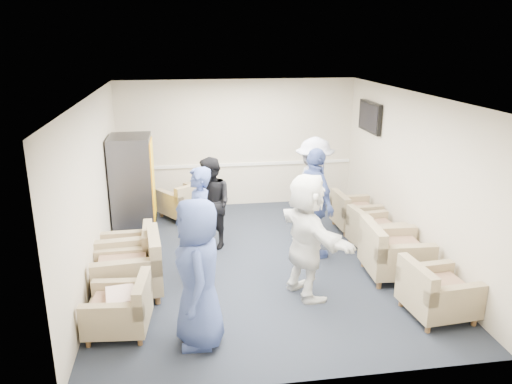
{
  "coord_description": "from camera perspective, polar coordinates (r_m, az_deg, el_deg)",
  "views": [
    {
      "loc": [
        -1.19,
        -7.36,
        3.53
      ],
      "look_at": [
        -0.03,
        0.2,
        1.14
      ],
      "focal_mm": 35.0,
      "sensor_mm": 36.0,
      "label": 1
    }
  ],
  "objects": [
    {
      "name": "person_mid_right",
      "position": [
        8.19,
        6.72,
        -1.33
      ],
      "size": [
        0.7,
        1.16,
        1.85
      ],
      "primitive_type": "imported",
      "rotation": [
        0.0,
        0.0,
        1.82
      ],
      "color": "#394B89",
      "rests_on": "floor"
    },
    {
      "name": "right_wall",
      "position": [
        8.52,
        17.29,
        1.71
      ],
      "size": [
        0.02,
        6.0,
        2.7
      ],
      "primitive_type": "cube",
      "color": "beige",
      "rests_on": "floor"
    },
    {
      "name": "left_wall",
      "position": [
        7.79,
        -18.03,
        0.21
      ],
      "size": [
        0.02,
        6.0,
        2.7
      ],
      "primitive_type": "cube",
      "color": "beige",
      "rests_on": "floor"
    },
    {
      "name": "backpack",
      "position": [
        7.3,
        -12.21,
        -9.83
      ],
      "size": [
        0.3,
        0.24,
        0.48
      ],
      "rotation": [
        0.0,
        0.0,
        0.13
      ],
      "color": "black",
      "rests_on": "floor"
    },
    {
      "name": "back_wall",
      "position": [
        10.66,
        -2.13,
        5.53
      ],
      "size": [
        5.0,
        0.02,
        2.7
      ],
      "primitive_type": "cube",
      "color": "beige",
      "rests_on": "floor"
    },
    {
      "name": "front_wall",
      "position": [
        5.02,
        5.96,
        -8.52
      ],
      "size": [
        5.0,
        0.02,
        2.7
      ],
      "primitive_type": "cube",
      "color": "beige",
      "rests_on": "floor"
    },
    {
      "name": "person_back_right",
      "position": [
        9.0,
        6.64,
        0.39
      ],
      "size": [
        0.96,
        1.33,
        1.85
      ],
      "primitive_type": "imported",
      "rotation": [
        0.0,
        0.0,
        1.32
      ],
      "color": "silver",
      "rests_on": "floor"
    },
    {
      "name": "armchair_left_mid",
      "position": [
        7.37,
        -13.96,
        -8.59
      ],
      "size": [
        1.02,
        1.02,
        0.75
      ],
      "rotation": [
        0.0,
        0.0,
        -1.47
      ],
      "color": "#8C7A5A",
      "rests_on": "floor"
    },
    {
      "name": "armchair_right_near",
      "position": [
        7.04,
        19.73,
        -10.9
      ],
      "size": [
        0.87,
        0.87,
        0.65
      ],
      "rotation": [
        0.0,
        0.0,
        1.65
      ],
      "color": "#8C7A5A",
      "rests_on": "floor"
    },
    {
      "name": "armchair_right_midnear",
      "position": [
        7.93,
        15.24,
        -6.88
      ],
      "size": [
        0.95,
        0.95,
        0.72
      ],
      "rotation": [
        0.0,
        0.0,
        1.52
      ],
      "color": "#8C7A5A",
      "rests_on": "floor"
    },
    {
      "name": "floor",
      "position": [
        8.25,
        0.42,
        -7.99
      ],
      "size": [
        6.0,
        6.0,
        0.0
      ],
      "primitive_type": "plane",
      "color": "black",
      "rests_on": "ground"
    },
    {
      "name": "armchair_left_far",
      "position": [
        7.92,
        -14.21,
        -7.1
      ],
      "size": [
        0.83,
        0.83,
        0.65
      ],
      "rotation": [
        0.0,
        0.0,
        -1.55
      ],
      "color": "#8C7A5A",
      "rests_on": "floor"
    },
    {
      "name": "chair_rail",
      "position": [
        10.74,
        -2.1,
        3.16
      ],
      "size": [
        4.98,
        0.04,
        0.06
      ],
      "primitive_type": "cube",
      "color": "silver",
      "rests_on": "back_wall"
    },
    {
      "name": "tv",
      "position": [
        9.97,
        12.87,
        8.36
      ],
      "size": [
        0.1,
        1.0,
        0.58
      ],
      "color": "black",
      "rests_on": "right_wall"
    },
    {
      "name": "ceiling",
      "position": [
        7.5,
        0.47,
        10.99
      ],
      "size": [
        6.0,
        6.0,
        0.0
      ],
      "primitive_type": "plane",
      "rotation": [
        3.14,
        0.0,
        0.0
      ],
      "color": "silver",
      "rests_on": "back_wall"
    },
    {
      "name": "armchair_corner",
      "position": [
        10.17,
        -8.08,
        -1.21
      ],
      "size": [
        1.12,
        1.12,
        0.65
      ],
      "rotation": [
        0.0,
        0.0,
        3.74
      ],
      "color": "#8C7A5A",
      "rests_on": "floor"
    },
    {
      "name": "person_mid_left",
      "position": [
        7.42,
        -6.52,
        -3.73
      ],
      "size": [
        0.44,
        0.65,
        1.75
      ],
      "primitive_type": "imported",
      "rotation": [
        0.0,
        0.0,
        -1.6
      ],
      "color": "#394B89",
      "rests_on": "floor"
    },
    {
      "name": "armchair_right_midfar",
      "position": [
        8.84,
        13.18,
        -4.53
      ],
      "size": [
        0.85,
        0.85,
        0.61
      ],
      "rotation": [
        0.0,
        0.0,
        1.69
      ],
      "color": "#8C7A5A",
      "rests_on": "floor"
    },
    {
      "name": "armchair_right_far",
      "position": [
        9.66,
        11.02,
        -2.47
      ],
      "size": [
        0.8,
        0.8,
        0.62
      ],
      "rotation": [
        0.0,
        0.0,
        1.61
      ],
      "color": "#8C7A5A",
      "rests_on": "floor"
    },
    {
      "name": "pillow",
      "position": [
        6.47,
        -15.19,
        -11.61
      ],
      "size": [
        0.41,
        0.5,
        0.13
      ],
      "primitive_type": "cube",
      "rotation": [
        0.0,
        0.0,
        -1.42
      ],
      "color": "beige",
      "rests_on": "armchair_left_near"
    },
    {
      "name": "armchair_left_near",
      "position": [
        6.55,
        -15.06,
        -12.89
      ],
      "size": [
        0.82,
        0.82,
        0.6
      ],
      "rotation": [
        0.0,
        0.0,
        -1.66
      ],
      "color": "#8C7A5A",
      "rests_on": "floor"
    },
    {
      "name": "person_front_right",
      "position": [
        6.94,
        5.82,
        -5.04
      ],
      "size": [
        0.99,
        1.75,
        1.8
      ],
      "primitive_type": "imported",
      "rotation": [
        0.0,
        0.0,
        1.86
      ],
      "color": "white",
      "rests_on": "floor"
    },
    {
      "name": "person_back_left",
      "position": [
        8.58,
        -5.11,
        -1.31
      ],
      "size": [
        0.93,
        0.98,
        1.59
      ],
      "primitive_type": "imported",
      "rotation": [
        0.0,
        0.0,
        -0.97
      ],
      "color": "black",
      "rests_on": "floor"
    },
    {
      "name": "person_front_left",
      "position": [
        5.89,
        -6.6,
        -9.24
      ],
      "size": [
        0.58,
        0.89,
        1.82
      ],
      "primitive_type": "imported",
      "rotation": [
        0.0,
        0.0,
        -1.57
      ],
      "color": "#394B89",
      "rests_on": "floor"
    },
    {
      "name": "vending_machine",
      "position": [
        9.42,
        -13.87,
        0.74
      ],
      "size": [
        0.75,
        0.87,
        1.84
      ],
      "color": "#47464E",
      "rests_on": "floor"
    }
  ]
}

